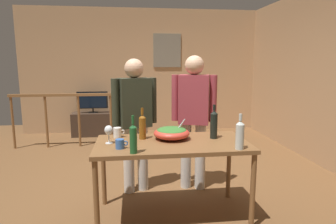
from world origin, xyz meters
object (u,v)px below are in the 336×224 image
(tv_console, at_px, (94,124))
(wine_bottle_amber, at_px, (142,126))
(framed_picture, at_px, (167,51))
(salad_bowl, at_px, (172,132))
(wine_glass, at_px, (109,131))
(wine_bottle_green, at_px, (133,138))
(person_standing_right, at_px, (194,112))
(mug_blue, at_px, (120,144))
(stair_railing, at_px, (103,112))
(wine_bottle_dark, at_px, (214,124))
(person_standing_left, at_px, (135,115))
(flat_screen_tv, at_px, (92,100))
(mug_white, at_px, (118,132))
(serving_table, at_px, (172,149))
(wine_bottle_clear, at_px, (240,134))

(tv_console, bearing_deg, wine_bottle_amber, -74.53)
(framed_picture, height_order, salad_bowl, framed_picture)
(tv_console, distance_m, wine_bottle_amber, 3.62)
(wine_glass, xyz_separation_m, wine_bottle_green, (0.24, -0.34, 0.01))
(salad_bowl, bearing_deg, person_standing_right, 57.02)
(tv_console, relative_size, mug_blue, 7.70)
(mug_blue, xyz_separation_m, person_standing_right, (0.87, 0.82, 0.14))
(stair_railing, xyz_separation_m, salad_bowl, (0.96, -2.62, 0.21))
(stair_railing, distance_m, wine_bottle_dark, 3.01)
(framed_picture, relative_size, stair_railing, 0.30)
(wine_bottle_amber, relative_size, person_standing_left, 0.20)
(flat_screen_tv, height_order, mug_white, flat_screen_tv)
(serving_table, height_order, salad_bowl, salad_bowl)
(serving_table, xyz_separation_m, mug_blue, (-0.51, -0.16, 0.12))
(tv_console, bearing_deg, mug_blue, -78.98)
(serving_table, bearing_deg, wine_bottle_green, -140.69)
(wine_glass, distance_m, mug_blue, 0.24)
(framed_picture, height_order, person_standing_right, framed_picture)
(salad_bowl, distance_m, wine_bottle_amber, 0.31)
(wine_bottle_clear, xyz_separation_m, mug_blue, (-1.09, 0.15, -0.09))
(wine_bottle_dark, relative_size, wine_bottle_amber, 1.09)
(salad_bowl, xyz_separation_m, person_standing_right, (0.35, 0.54, 0.12))
(serving_table, relative_size, wine_bottle_green, 4.51)
(tv_console, xyz_separation_m, mug_blue, (0.73, -3.74, 0.59))
(flat_screen_tv, bearing_deg, stair_railing, -70.50)
(stair_railing, bearing_deg, wine_bottle_dark, -62.08)
(wine_bottle_clear, relative_size, person_standing_left, 0.20)
(salad_bowl, bearing_deg, framed_picture, 83.75)
(salad_bowl, height_order, wine_bottle_green, wine_bottle_green)
(tv_console, bearing_deg, wine_bottle_dark, -64.16)
(stair_railing, distance_m, wine_bottle_green, 3.12)
(stair_railing, distance_m, mug_blue, 2.94)
(salad_bowl, height_order, wine_bottle_clear, wine_bottle_clear)
(flat_screen_tv, bearing_deg, mug_blue, -78.89)
(wine_bottle_dark, xyz_separation_m, wine_bottle_amber, (-0.74, 0.07, -0.02))
(stair_railing, xyz_separation_m, wine_bottle_clear, (1.53, -3.06, 0.28))
(framed_picture, height_order, wine_glass, framed_picture)
(flat_screen_tv, xyz_separation_m, wine_bottle_amber, (0.95, -3.39, 0.16))
(stair_railing, relative_size, person_standing_left, 1.51)
(framed_picture, xyz_separation_m, tv_console, (-1.66, -0.29, -1.60))
(wine_bottle_amber, relative_size, mug_blue, 2.80)
(wine_bottle_green, distance_m, person_standing_right, 1.22)
(flat_screen_tv, distance_m, mug_white, 3.37)
(flat_screen_tv, distance_m, salad_bowl, 3.65)
(framed_picture, relative_size, salad_bowl, 1.99)
(tv_console, height_order, person_standing_right, person_standing_right)
(serving_table, distance_m, wine_glass, 0.66)
(person_standing_left, bearing_deg, salad_bowl, 107.68)
(wine_glass, xyz_separation_m, mug_blue, (0.12, -0.19, -0.08))
(stair_railing, relative_size, serving_table, 1.61)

